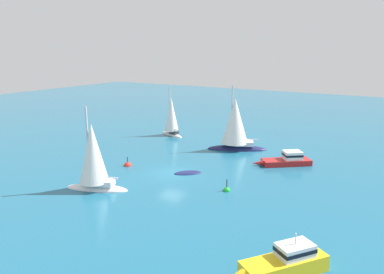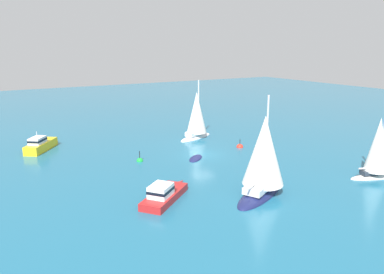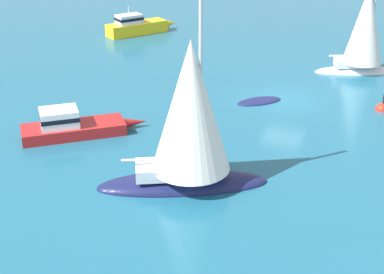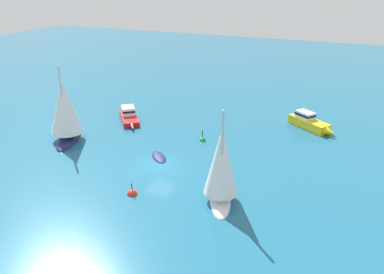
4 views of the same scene
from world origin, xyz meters
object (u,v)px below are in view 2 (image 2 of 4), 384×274
Objects in this scene: launch_1 at (164,194)px; channel_buoy at (240,147)px; sloop at (196,117)px; mooring_buoy at (140,161)px; launch at (42,144)px; dinghy at (196,159)px; sloop_2 at (263,160)px; sloop_1 at (377,150)px.

launch_1 is 17.80m from channel_buoy.
mooring_buoy is (5.86, -10.64, -2.79)m from sloop.
launch is 4.08× the size of mooring_buoy.
mooring_buoy is at bearing 39.25° from launch_1.
dinghy is 11.50m from launch_1.
launch is 13.06m from mooring_buoy.
mooring_buoy is (-1.02, -12.70, 0.01)m from channel_buoy.
sloop_2 reaches higher than dinghy.
sloop_2 is at bearing -113.65° from launch.
launch is at bearing -117.68° from channel_buoy.
sloop_2 is 6.16× the size of channel_buoy.
dinghy is 7.18m from channel_buoy.
sloop_1 is 1.26× the size of launch_1.
sloop is 7.71m from channel_buoy.
sloop_1 reaches higher than mooring_buoy.
mooring_buoy is (-2.30, -5.64, 0.01)m from dinghy.
sloop_1 is at bearing -99.72° from launch.
dinghy is at bearing 62.34° from sloop_2.
launch_1 is at bearing -127.62° from launch.
mooring_buoy is at bearing -104.18° from launch.
mooring_buoy is (-15.95, -16.97, -2.66)m from sloop_1.
sloop_2 is (-2.48, -11.57, 0.23)m from sloop_1.
launch_1 is 4.06× the size of mooring_buoy.
launch is 0.68× the size of sloop_2.
launch is 4.21× the size of channel_buoy.
sloop_1 is at bearing 46.76° from mooring_buoy.
launch_1 is at bearing -57.37° from channel_buoy.
mooring_buoy is at bearing -94.60° from channel_buoy.
launch reaches higher than launch_1.
dinghy is 0.49× the size of launch_1.
launch is at bearing 93.88° from sloop_2.
sloop is 0.92× the size of sloop_2.
launch_1 reaches higher than mooring_buoy.
channel_buoy is at bearing 125.72° from sloop_1.
mooring_buoy is at bearing -64.86° from dinghy.
launch_1 reaches higher than channel_buoy.
sloop_1 is (21.81, 6.33, -0.12)m from sloop.
launch is at bearing -140.20° from mooring_buoy.
mooring_buoy is (10.02, 8.35, -0.69)m from launch.
launch is 21.51m from launch_1.
channel_buoy is (6.88, 2.06, -2.79)m from sloop.
sloop_2 reaches higher than mooring_buoy.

